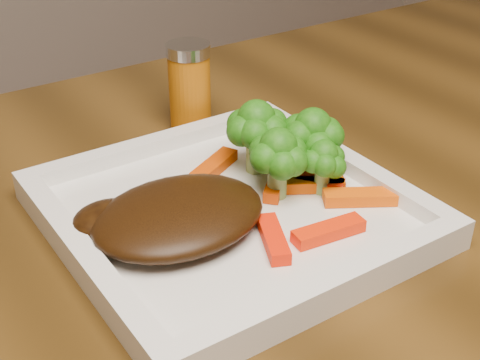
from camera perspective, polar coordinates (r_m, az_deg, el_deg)
plate at (r=0.55m, az=-0.87°, el=-3.08°), size 0.27×0.27×0.01m
steak at (r=0.51m, az=-5.25°, el=-3.04°), size 0.14×0.11×0.03m
broccoli_0 at (r=0.59m, az=1.39°, el=3.84°), size 0.07×0.07×0.07m
broccoli_1 at (r=0.58m, az=6.16°, el=3.11°), size 0.08×0.08×0.06m
broccoli_2 at (r=0.56m, az=7.11°, el=1.58°), size 0.06×0.06×0.06m
broccoli_3 at (r=0.55m, az=3.24°, el=1.40°), size 0.07×0.07×0.06m
carrot_0 at (r=0.52m, az=7.57°, el=-4.34°), size 0.06×0.02×0.01m
carrot_1 at (r=0.56m, az=10.32°, el=-1.44°), size 0.06×0.05×0.01m
carrot_2 at (r=0.50m, az=2.87°, el=-5.01°), size 0.04×0.06×0.01m
carrot_3 at (r=0.63m, az=3.89°, el=2.69°), size 0.06×0.03×0.01m
carrot_4 at (r=0.60m, az=-2.22°, el=1.20°), size 0.06×0.04×0.01m
carrot_5 at (r=0.57m, az=6.29°, el=-0.41°), size 0.05×0.04×0.01m
carrot_6 at (r=0.57m, az=3.03°, el=-0.40°), size 0.04×0.04×0.01m
spice_shaker at (r=0.69m, az=-4.32°, el=7.89°), size 0.05×0.05×0.09m
carrot_7 at (r=0.58m, az=6.16°, el=-0.17°), size 0.04×0.05×0.01m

